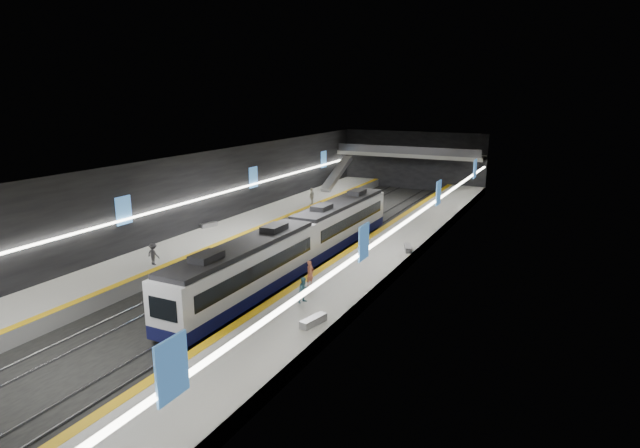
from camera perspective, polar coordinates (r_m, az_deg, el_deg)
The scene contains 25 objects.
ground at distance 44.93m, azimuth -3.40°, elevation -3.38°, with size 70.00×70.00×0.00m, color black.
ceiling at distance 43.21m, azimuth -3.55°, elevation 6.79°, with size 20.00×70.00×0.04m, color beige.
wall_left at distance 49.56m, azimuth -13.56°, elevation 2.67°, with size 0.04×70.00×8.00m, color black.
wall_right at distance 39.98m, azimuth 9.06°, elevation 0.21°, with size 0.04×70.00×8.00m, color black.
wall_back at distance 75.83m, azimuth 9.89°, elevation 6.69°, with size 20.00×0.04×8.00m, color black.
platform_left at distance 48.82m, azimuth -11.07°, elevation -1.59°, with size 5.00×70.00×1.00m, color slate.
tile_surface_left at distance 48.68m, azimuth -11.10°, elevation -1.01°, with size 5.00×70.00×0.02m, color #A0A09B.
tactile_strip_left at distance 47.41m, azimuth -8.98°, elevation -1.31°, with size 0.60×70.00×0.02m, color #DDA60B.
platform_right at distance 41.71m, azimuth 5.60°, elevation -4.09°, with size 5.00×70.00×1.00m, color slate.
tile_surface_right at distance 41.56m, azimuth 5.61°, elevation -3.42°, with size 5.00×70.00×0.02m, color #A0A09B.
tactile_strip_right at distance 42.34m, azimuth 2.83°, elevation -3.02°, with size 0.60×70.00×0.02m, color #DDA60B.
rails at distance 44.91m, azimuth -3.40°, elevation -3.31°, with size 6.52×70.00×0.12m.
train at distance 41.03m, azimuth -2.15°, elevation -1.87°, with size 2.69×30.04×3.60m.
ad_posters at distance 44.64m, azimuth -2.84°, elevation 2.48°, with size 19.94×53.50×2.20m.
cove_light_left at distance 49.47m, azimuth -13.37°, elevation 2.43°, with size 0.25×68.60×0.12m, color white.
cove_light_right at distance 40.08m, azimuth 8.78°, elevation -0.03°, with size 0.25×68.60×0.12m, color white.
mezzanine_bridge at distance 73.74m, azimuth 9.45°, elevation 7.32°, with size 20.00×3.00×1.50m.
escalator at distance 70.24m, azimuth 1.81°, elevation 5.41°, with size 1.20×8.00×0.60m, color #99999E.
bench_left_far at distance 51.08m, azimuth -11.78°, elevation -0.11°, with size 0.47×1.69×0.41m, color #99999E.
bench_right_near at distance 29.62m, azimuth -0.72°, elevation -10.31°, with size 0.50×1.81×0.44m, color #99999E.
bench_right_far at distance 43.26m, azimuth 9.34°, elevation -2.55°, with size 0.49×1.78×0.44m, color #99999E.
passenger_right_a at distance 34.87m, azimuth -1.06°, elevation -5.34°, with size 0.63×0.41×1.73m, color #C56749.
passenger_right_b at distance 32.34m, azimuth -1.72°, elevation -7.07°, with size 0.77×0.60×1.58m, color teal.
passenger_left_a at distance 59.75m, azimuth -0.88°, elevation 2.97°, with size 1.12×0.47×1.91m, color silver.
passenger_left_b at distance 40.96m, azimuth -17.35°, elevation -3.10°, with size 1.06×0.61×1.64m, color #393940.
Camera 1 is at (21.44, -37.12, 13.44)m, focal length 30.00 mm.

